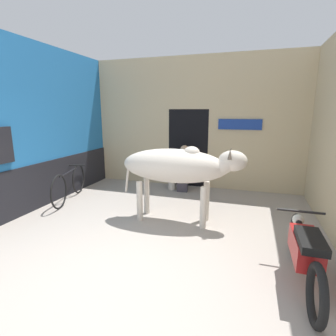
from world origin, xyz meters
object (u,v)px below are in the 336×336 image
Objects in this scene: shopkeeper_seated at (184,167)px; motorcycle_near at (305,251)px; plastic_stool at (172,181)px; cow at (178,167)px; bicycle at (70,184)px.

motorcycle_near is at bearing -54.65° from shopkeeper_seated.
shopkeeper_seated reaches higher than plastic_stool.
cow reaches higher than bicycle.
plastic_stool is at bearing 129.02° from motorcycle_near.
bicycle reaches higher than motorcycle_near.
shopkeeper_seated is 2.79× the size of plastic_stool.
bicycle is (-4.58, 1.69, -0.04)m from motorcycle_near.
cow is at bearing -70.19° from plastic_stool.
plastic_stool is (-0.68, 1.89, -0.81)m from cow.
motorcycle_near is 4.51× the size of plastic_stool.
bicycle is at bearing -146.61° from shopkeeper_seated.
plastic_stool is (2.00, 1.50, -0.15)m from bicycle.
motorcycle_near is (1.90, -1.30, -0.62)m from cow.
shopkeeper_seated is at bearing 125.35° from motorcycle_near.
cow is 1.29× the size of bicycle.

